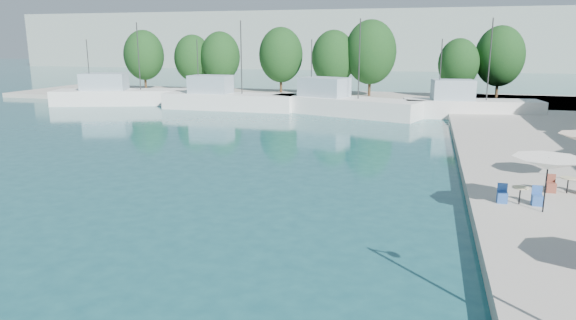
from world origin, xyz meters
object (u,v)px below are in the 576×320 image
(trawler_02, at_px, (226,100))
(trawler_04, at_px, (468,107))
(umbrella_white, at_px, (548,164))
(trawler_01, at_px, (123,96))
(trawler_03, at_px, (340,104))

(trawler_02, xyz_separation_m, trawler_04, (26.14, 0.31, 0.00))
(umbrella_white, bearing_deg, trawler_01, 141.05)
(trawler_01, height_order, trawler_03, same)
(trawler_04, bearing_deg, trawler_03, 176.44)
(trawler_03, bearing_deg, trawler_01, -165.19)
(trawler_04, bearing_deg, trawler_02, 172.12)
(trawler_02, xyz_separation_m, trawler_03, (13.25, -0.82, -0.00))
(trawler_01, distance_m, trawler_02, 14.03)
(trawler_02, relative_size, trawler_04, 1.10)
(trawler_03, xyz_separation_m, trawler_04, (12.90, 1.13, 0.00))
(trawler_01, bearing_deg, trawler_03, -22.85)
(trawler_03, bearing_deg, trawler_02, -164.87)
(trawler_02, bearing_deg, trawler_03, -3.30)
(umbrella_white, bearing_deg, trawler_04, 91.54)
(trawler_01, bearing_deg, trawler_04, -20.00)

